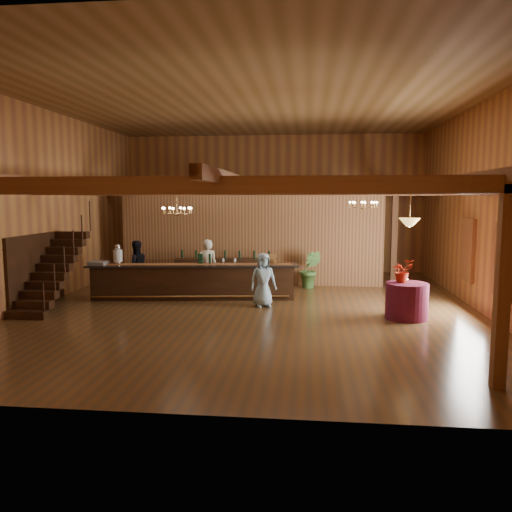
# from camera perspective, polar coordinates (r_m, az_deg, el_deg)

# --- Properties ---
(floor) EXTENTS (14.00, 14.00, 0.00)m
(floor) POSITION_cam_1_polar(r_m,az_deg,el_deg) (13.89, -0.27, -5.76)
(floor) COLOR brown
(floor) RESTS_ON ground
(ceiling) EXTENTS (14.00, 14.00, 0.00)m
(ceiling) POSITION_cam_1_polar(r_m,az_deg,el_deg) (13.79, -0.28, 17.16)
(ceiling) COLOR brown
(ceiling) RESTS_ON wall_back
(wall_back) EXTENTS (12.00, 0.10, 5.50)m
(wall_back) POSITION_cam_1_polar(r_m,az_deg,el_deg) (20.53, 1.89, 6.02)
(wall_back) COLOR #AA6F34
(wall_back) RESTS_ON floor
(wall_front) EXTENTS (12.00, 0.10, 5.50)m
(wall_front) POSITION_cam_1_polar(r_m,az_deg,el_deg) (6.65, -6.96, 4.51)
(wall_front) COLOR #AA6F34
(wall_front) RESTS_ON floor
(wall_left) EXTENTS (0.10, 14.00, 5.50)m
(wall_left) POSITION_cam_1_polar(r_m,az_deg,el_deg) (15.42, -23.12, 5.25)
(wall_left) COLOR #AA6F34
(wall_left) RESTS_ON floor
(wall_right) EXTENTS (0.10, 14.00, 5.50)m
(wall_right) POSITION_cam_1_polar(r_m,az_deg,el_deg) (14.21, 24.64, 5.10)
(wall_right) COLOR #AA6F34
(wall_right) RESTS_ON floor
(beam_grid) EXTENTS (11.90, 13.90, 0.39)m
(beam_grid) POSITION_cam_1_polar(r_m,az_deg,el_deg) (14.07, -0.05, 7.70)
(beam_grid) COLOR brown
(beam_grid) RESTS_ON wall_left
(support_posts) EXTENTS (9.20, 10.20, 3.20)m
(support_posts) POSITION_cam_1_polar(r_m,az_deg,el_deg) (13.14, -0.52, 0.60)
(support_posts) COLOR brown
(support_posts) RESTS_ON floor
(partition_wall) EXTENTS (9.00, 0.18, 3.10)m
(partition_wall) POSITION_cam_1_polar(r_m,az_deg,el_deg) (17.16, -0.65, 1.87)
(partition_wall) COLOR olive
(partition_wall) RESTS_ON floor
(window_right_front) EXTENTS (0.12, 1.05, 1.75)m
(window_right_front) POSITION_cam_1_polar(r_m,az_deg,el_deg) (12.77, 26.43, -0.51)
(window_right_front) COLOR white
(window_right_front) RESTS_ON wall_right
(window_right_back) EXTENTS (0.12, 1.05, 1.75)m
(window_right_back) POSITION_cam_1_polar(r_m,az_deg,el_deg) (15.22, 23.05, 0.71)
(window_right_back) COLOR white
(window_right_back) RESTS_ON wall_right
(staircase) EXTENTS (1.00, 2.80, 2.00)m
(staircase) POSITION_cam_1_polar(r_m,az_deg,el_deg) (14.65, -22.33, -1.64)
(staircase) COLOR #331B0D
(staircase) RESTS_ON floor
(backroom_boxes) EXTENTS (4.10, 0.60, 1.10)m
(backroom_boxes) POSITION_cam_1_polar(r_m,az_deg,el_deg) (19.22, 0.67, -0.67)
(backroom_boxes) COLOR #331B0D
(backroom_boxes) RESTS_ON floor
(tasting_bar) EXTENTS (6.26, 1.54, 1.05)m
(tasting_bar) POSITION_cam_1_polar(r_m,az_deg,el_deg) (14.91, -7.16, -2.89)
(tasting_bar) COLOR #331B0D
(tasting_bar) RESTS_ON floor
(beverage_dispenser) EXTENTS (0.26, 0.26, 0.60)m
(beverage_dispenser) POSITION_cam_1_polar(r_m,az_deg,el_deg) (15.24, -15.51, 0.15)
(beverage_dispenser) COLOR silver
(beverage_dispenser) RESTS_ON tasting_bar
(glass_rack_tray) EXTENTS (0.50, 0.50, 0.10)m
(glass_rack_tray) POSITION_cam_1_polar(r_m,az_deg,el_deg) (15.32, -17.54, -0.78)
(glass_rack_tray) COLOR gray
(glass_rack_tray) RESTS_ON tasting_bar
(raffle_drum) EXTENTS (0.34, 0.24, 0.30)m
(raffle_drum) POSITION_cam_1_polar(r_m,az_deg,el_deg) (14.69, 1.63, -0.28)
(raffle_drum) COLOR olive
(raffle_drum) RESTS_ON tasting_bar
(bar_bottle_0) EXTENTS (0.07, 0.07, 0.30)m
(bar_bottle_0) POSITION_cam_1_polar(r_m,az_deg,el_deg) (14.91, -6.52, -0.32)
(bar_bottle_0) COLOR black
(bar_bottle_0) RESTS_ON tasting_bar
(bar_bottle_1) EXTENTS (0.07, 0.07, 0.30)m
(bar_bottle_1) POSITION_cam_1_polar(r_m,az_deg,el_deg) (14.91, -6.47, -0.32)
(bar_bottle_1) COLOR black
(bar_bottle_1) RESTS_ON tasting_bar
(bar_bottle_2) EXTENTS (0.07, 0.07, 0.30)m
(bar_bottle_2) POSITION_cam_1_polar(r_m,az_deg,el_deg) (14.91, -6.25, -0.32)
(bar_bottle_2) COLOR black
(bar_bottle_2) RESTS_ON tasting_bar
(bar_bottle_3) EXTENTS (0.07, 0.07, 0.30)m
(bar_bottle_3) POSITION_cam_1_polar(r_m,az_deg,el_deg) (14.89, -5.30, -0.32)
(bar_bottle_3) COLOR black
(bar_bottle_3) RESTS_ON tasting_bar
(backbar_shelf) EXTENTS (3.41, 0.95, 0.95)m
(backbar_shelf) POSITION_cam_1_polar(r_m,az_deg,el_deg) (16.89, -3.53, -1.90)
(backbar_shelf) COLOR #331B0D
(backbar_shelf) RESTS_ON floor
(round_table) EXTENTS (1.04, 1.04, 0.90)m
(round_table) POSITION_cam_1_polar(r_m,az_deg,el_deg) (12.96, 16.84, -4.93)
(round_table) COLOR maroon
(round_table) RESTS_ON floor
(chandelier_left) EXTENTS (0.80, 0.80, 0.69)m
(chandelier_left) POSITION_cam_1_polar(r_m,az_deg,el_deg) (13.47, -9.04, 5.19)
(chandelier_left) COLOR tan
(chandelier_left) RESTS_ON beam_grid
(chandelier_right) EXTENTS (0.80, 0.80, 0.55)m
(chandelier_right) POSITION_cam_1_polar(r_m,az_deg,el_deg) (14.78, 12.16, 5.80)
(chandelier_right) COLOR tan
(chandelier_right) RESTS_ON beam_grid
(pendant_lamp) EXTENTS (0.52, 0.52, 0.90)m
(pendant_lamp) POSITION_cam_1_polar(r_m,az_deg,el_deg) (12.72, 17.14, 3.73)
(pendant_lamp) COLOR tan
(pendant_lamp) RESTS_ON beam_grid
(bartender) EXTENTS (0.71, 0.55, 1.72)m
(bartender) POSITION_cam_1_polar(r_m,az_deg,el_deg) (15.54, -5.58, -1.23)
(bartender) COLOR silver
(bartender) RESTS_ON floor
(staff_second) EXTENTS (1.02, 0.98, 1.65)m
(staff_second) POSITION_cam_1_polar(r_m,az_deg,el_deg) (16.17, -13.56, -1.19)
(staff_second) COLOR black
(staff_second) RESTS_ON floor
(guest) EXTENTS (0.85, 0.70, 1.49)m
(guest) POSITION_cam_1_polar(r_m,az_deg,el_deg) (13.73, 0.82, -2.74)
(guest) COLOR #8FB5C5
(guest) RESTS_ON floor
(floor_plant) EXTENTS (0.73, 0.60, 1.26)m
(floor_plant) POSITION_cam_1_polar(r_m,az_deg,el_deg) (16.61, 6.22, -1.53)
(floor_plant) COLOR #467433
(floor_plant) RESTS_ON floor
(table_flowers) EXTENTS (0.66, 0.63, 0.58)m
(table_flowers) POSITION_cam_1_polar(r_m,az_deg,el_deg) (12.91, 16.37, -1.63)
(table_flowers) COLOR #A2200B
(table_flowers) RESTS_ON round_table
(table_vase) EXTENTS (0.17, 0.17, 0.29)m
(table_vase) POSITION_cam_1_polar(r_m,az_deg,el_deg) (12.94, 16.63, -2.26)
(table_vase) COLOR tan
(table_vase) RESTS_ON round_table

